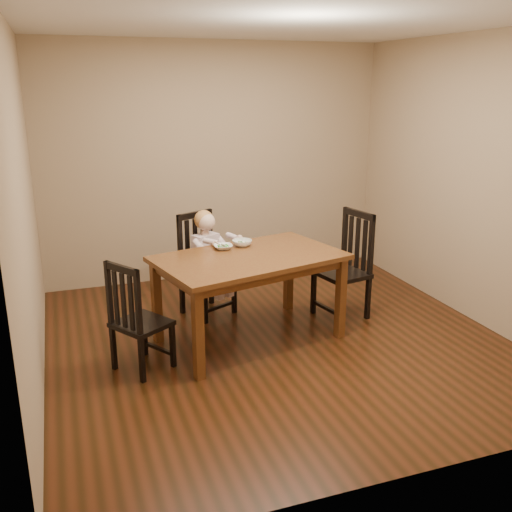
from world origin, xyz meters
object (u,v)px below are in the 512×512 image
object	(u,v)px
dining_table	(249,266)
bowl_peas	(223,247)
chair_child	(204,266)
chair_left	(137,319)
chair_right	(346,267)
bowl_veg	(242,243)
toddler	(207,253)

from	to	relation	value
dining_table	bowl_peas	bearing A→B (deg)	121.04
dining_table	chair_child	size ratio (longest dim) A/B	1.73
dining_table	chair_left	bearing A→B (deg)	-165.89
chair_right	bowl_veg	xyz separation A→B (m)	(-1.04, 0.09, 0.32)
dining_table	toddler	world-z (taller)	toddler
chair_child	bowl_peas	world-z (taller)	chair_child
dining_table	chair_right	size ratio (longest dim) A/B	1.68
chair_left	bowl_veg	size ratio (longest dim) A/B	5.13
chair_left	toddler	bearing A→B (deg)	107.01
chair_left	bowl_veg	distance (m)	1.27
chair_child	bowl_peas	bearing A→B (deg)	71.70
chair_left	toddler	size ratio (longest dim) A/B	1.64
dining_table	chair_left	distance (m)	1.10
bowl_veg	dining_table	bearing A→B (deg)	-96.44
bowl_veg	chair_child	bearing A→B (deg)	119.32
chair_child	bowl_peas	distance (m)	0.60
toddler	bowl_peas	distance (m)	0.49
chair_right	toddler	size ratio (longest dim) A/B	1.86
chair_child	toddler	xyz separation A→B (m)	(0.02, -0.05, 0.15)
dining_table	bowl_peas	size ratio (longest dim) A/B	10.47
chair_child	dining_table	bearing A→B (deg)	80.99
chair_right	chair_child	bearing A→B (deg)	55.50
dining_table	chair_child	bearing A→B (deg)	106.04
dining_table	bowl_veg	size ratio (longest dim) A/B	9.79
chair_child	chair_left	size ratio (longest dim) A/B	1.10
toddler	bowl_peas	bearing A→B (deg)	69.64
chair_left	bowl_peas	distance (m)	1.09
dining_table	bowl_peas	world-z (taller)	bowl_peas
dining_table	chair_left	size ratio (longest dim) A/B	1.91
bowl_veg	toddler	bearing A→B (deg)	119.79
dining_table	chair_left	world-z (taller)	chair_left
bowl_peas	bowl_veg	world-z (taller)	bowl_veg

